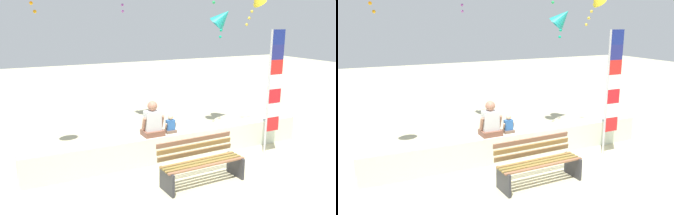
% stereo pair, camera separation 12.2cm
% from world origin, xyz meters
% --- Properties ---
extents(ground_plane, '(40.00, 40.00, 0.00)m').
position_xyz_m(ground_plane, '(0.00, 0.00, 0.00)').
color(ground_plane, beige).
extents(seawall_ledge, '(6.94, 0.55, 0.64)m').
position_xyz_m(seawall_ledge, '(0.00, 1.10, 0.32)').
color(seawall_ledge, silver).
rests_on(seawall_ledge, ground).
extents(park_bench, '(1.77, 0.67, 0.88)m').
position_xyz_m(park_bench, '(-0.16, -0.34, 0.42)').
color(park_bench, '#8F5D40').
rests_on(park_bench, ground).
extents(person_adult, '(0.52, 0.38, 0.80)m').
position_xyz_m(person_adult, '(-0.58, 1.06, 0.95)').
color(person_adult, brown).
rests_on(person_adult, seawall_ledge).
extents(person_child, '(0.28, 0.21, 0.43)m').
position_xyz_m(person_child, '(-0.13, 1.06, 0.81)').
color(person_child, brown).
rests_on(person_child, seawall_ledge).
extents(flag_banner, '(0.41, 0.05, 2.98)m').
position_xyz_m(flag_banner, '(2.20, 0.32, 1.67)').
color(flag_banner, '#B7B7BC').
rests_on(flag_banner, ground).
extents(kite_teal, '(0.88, 0.87, 0.94)m').
position_xyz_m(kite_teal, '(2.47, 2.89, 3.25)').
color(kite_teal, teal).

